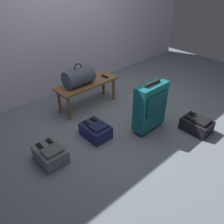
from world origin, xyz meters
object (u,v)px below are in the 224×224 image
at_px(suitcase_upright_teal, 150,106).
at_px(backpack_grey, 51,154).
at_px(backpack_navy, 96,130).
at_px(bench, 87,86).
at_px(cell_phone, 105,76).
at_px(backpack_dark, 197,125).
at_px(duffel_bag_slate, 79,77).

xyz_separation_m(suitcase_upright_teal, backpack_grey, (-1.31, 0.37, -0.27)).
distance_m(suitcase_upright_teal, backpack_navy, 0.79).
bearing_deg(bench, suitcase_upright_teal, -77.86).
xyz_separation_m(cell_phone, backpack_dark, (0.35, -1.50, -0.32)).
distance_m(duffel_bag_slate, backpack_navy, 0.87).
relative_size(duffel_bag_slate, backpack_navy, 1.16).
bearing_deg(backpack_grey, duffel_bag_slate, 36.47).
height_order(suitcase_upright_teal, backpack_navy, suitcase_upright_teal).
xyz_separation_m(duffel_bag_slate, backpack_navy, (-0.27, -0.70, -0.45)).
bearing_deg(backpack_grey, cell_phone, 25.10).
xyz_separation_m(bench, backpack_dark, (0.68, -1.54, -0.26)).
xyz_separation_m(suitcase_upright_teal, backpack_navy, (-0.64, 0.37, -0.27)).
relative_size(suitcase_upright_teal, backpack_grey, 1.89).
distance_m(cell_phone, backpack_grey, 1.59).
bearing_deg(duffel_bag_slate, backpack_grey, -143.53).
xyz_separation_m(backpack_navy, backpack_dark, (1.09, -0.84, 0.00)).
bearing_deg(bench, duffel_bag_slate, -180.00).
bearing_deg(backpack_navy, suitcase_upright_teal, -29.77).
distance_m(bench, backpack_dark, 1.70).
bearing_deg(duffel_bag_slate, cell_phone, -3.84).
distance_m(bench, cell_phone, 0.34).
height_order(cell_phone, backpack_grey, cell_phone).
bearing_deg(suitcase_upright_teal, duffel_bag_slate, 109.17).
height_order(bench, suitcase_upright_teal, suitcase_upright_teal).
height_order(bench, duffel_bag_slate, duffel_bag_slate).
height_order(suitcase_upright_teal, backpack_grey, suitcase_upright_teal).
xyz_separation_m(duffel_bag_slate, backpack_grey, (-0.94, -0.69, -0.45)).
bearing_deg(cell_phone, bench, 174.54).
bearing_deg(suitcase_upright_teal, cell_phone, 84.22).
distance_m(duffel_bag_slate, cell_phone, 0.49).
distance_m(cell_phone, suitcase_upright_teal, 1.04).
bearing_deg(cell_phone, suitcase_upright_teal, -95.78).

